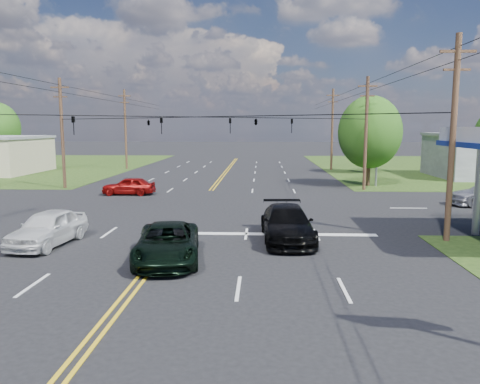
{
  "coord_description": "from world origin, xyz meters",
  "views": [
    {
      "loc": [
        4.25,
        -18.97,
        5.35
      ],
      "look_at": [
        3.1,
        6.0,
        1.86
      ],
      "focal_mm": 35.0,
      "sensor_mm": 36.0,
      "label": 1
    }
  ],
  "objects_px": {
    "pole_ne": "(366,132)",
    "pole_right_far": "(332,128)",
    "pickup_dkgreen": "(167,243)",
    "pole_se": "(453,136)",
    "pole_nw": "(62,132)",
    "pole_left_far": "(125,128)",
    "suv_black": "(287,224)",
    "tree_right_b": "(368,137)",
    "tree_right_a": "(370,132)",
    "pickup_white": "(48,228)"
  },
  "relations": [
    {
      "from": "pole_nw",
      "to": "suv_black",
      "type": "xyz_separation_m",
      "value": [
        18.47,
        -18.28,
        -4.1
      ]
    },
    {
      "from": "pole_right_far",
      "to": "suv_black",
      "type": "height_order",
      "value": "pole_right_far"
    },
    {
      "from": "pole_se",
      "to": "tree_right_b",
      "type": "relative_size",
      "value": 1.34
    },
    {
      "from": "pole_ne",
      "to": "pole_left_far",
      "type": "relative_size",
      "value": 0.95
    },
    {
      "from": "pole_nw",
      "to": "pole_ne",
      "type": "bearing_deg",
      "value": 0.0
    },
    {
      "from": "pole_ne",
      "to": "pole_right_far",
      "type": "height_order",
      "value": "pole_right_far"
    },
    {
      "from": "pole_se",
      "to": "pole_nw",
      "type": "distance_m",
      "value": 31.62
    },
    {
      "from": "pole_se",
      "to": "pole_nw",
      "type": "bearing_deg",
      "value": 145.3
    },
    {
      "from": "pole_ne",
      "to": "suv_black",
      "type": "distance_m",
      "value": 20.19
    },
    {
      "from": "pole_ne",
      "to": "pickup_dkgreen",
      "type": "bearing_deg",
      "value": -119.74
    },
    {
      "from": "pole_nw",
      "to": "pole_ne",
      "type": "distance_m",
      "value": 26.0
    },
    {
      "from": "pole_nw",
      "to": "pickup_dkgreen",
      "type": "xyz_separation_m",
      "value": [
        13.5,
        -21.88,
        -4.17
      ]
    },
    {
      "from": "pole_left_far",
      "to": "suv_black",
      "type": "distance_m",
      "value": 41.83
    },
    {
      "from": "pole_se",
      "to": "pickup_white",
      "type": "distance_m",
      "value": 18.97
    },
    {
      "from": "pole_se",
      "to": "tree_right_b",
      "type": "distance_m",
      "value": 33.19
    },
    {
      "from": "pickup_dkgreen",
      "to": "tree_right_b",
      "type": "bearing_deg",
      "value": 59.04
    },
    {
      "from": "pole_left_far",
      "to": "tree_right_b",
      "type": "bearing_deg",
      "value": -7.72
    },
    {
      "from": "pole_right_far",
      "to": "pickup_dkgreen",
      "type": "height_order",
      "value": "pole_right_far"
    },
    {
      "from": "pole_right_far",
      "to": "pickup_dkgreen",
      "type": "relative_size",
      "value": 1.88
    },
    {
      "from": "pole_left_far",
      "to": "tree_right_b",
      "type": "xyz_separation_m",
      "value": [
        29.5,
        -4.0,
        -0.95
      ]
    },
    {
      "from": "tree_right_a",
      "to": "pickup_dkgreen",
      "type": "height_order",
      "value": "tree_right_a"
    },
    {
      "from": "pole_ne",
      "to": "pole_se",
      "type": "bearing_deg",
      "value": -90.0
    },
    {
      "from": "pole_right_far",
      "to": "tree_right_b",
      "type": "height_order",
      "value": "pole_right_far"
    },
    {
      "from": "tree_right_a",
      "to": "pickup_white",
      "type": "relative_size",
      "value": 1.74
    },
    {
      "from": "tree_right_b",
      "to": "pickup_dkgreen",
      "type": "xyz_separation_m",
      "value": [
        -16.0,
        -36.88,
        -3.48
      ]
    },
    {
      "from": "pickup_dkgreen",
      "to": "pickup_white",
      "type": "height_order",
      "value": "pickup_white"
    },
    {
      "from": "pole_left_far",
      "to": "pickup_dkgreen",
      "type": "relative_size",
      "value": 1.88
    },
    {
      "from": "pole_se",
      "to": "pickup_white",
      "type": "bearing_deg",
      "value": -175.08
    },
    {
      "from": "pole_se",
      "to": "pole_ne",
      "type": "height_order",
      "value": "same"
    },
    {
      "from": "pole_se",
      "to": "pole_ne",
      "type": "bearing_deg",
      "value": 90.0
    },
    {
      "from": "tree_right_a",
      "to": "pole_right_far",
      "type": "bearing_deg",
      "value": 93.58
    },
    {
      "from": "pole_right_far",
      "to": "pole_ne",
      "type": "bearing_deg",
      "value": -90.0
    },
    {
      "from": "pole_left_far",
      "to": "suv_black",
      "type": "relative_size",
      "value": 1.77
    },
    {
      "from": "pole_nw",
      "to": "tree_right_b",
      "type": "relative_size",
      "value": 1.34
    },
    {
      "from": "pole_nw",
      "to": "tree_right_b",
      "type": "xyz_separation_m",
      "value": [
        29.5,
        15.0,
        -0.7
      ]
    },
    {
      "from": "pole_left_far",
      "to": "pickup_white",
      "type": "height_order",
      "value": "pole_left_far"
    },
    {
      "from": "tree_right_a",
      "to": "suv_black",
      "type": "height_order",
      "value": "tree_right_a"
    },
    {
      "from": "pole_se",
      "to": "pole_left_far",
      "type": "height_order",
      "value": "pole_left_far"
    },
    {
      "from": "pickup_dkgreen",
      "to": "pickup_white",
      "type": "relative_size",
      "value": 1.13
    },
    {
      "from": "pole_ne",
      "to": "tree_right_a",
      "type": "relative_size",
      "value": 1.16
    },
    {
      "from": "pickup_dkgreen",
      "to": "suv_black",
      "type": "distance_m",
      "value": 6.14
    },
    {
      "from": "pickup_white",
      "to": "pickup_dkgreen",
      "type": "bearing_deg",
      "value": -14.38
    },
    {
      "from": "pole_ne",
      "to": "pickup_dkgreen",
      "type": "distance_m",
      "value": 25.54
    },
    {
      "from": "tree_right_b",
      "to": "pole_nw",
      "type": "bearing_deg",
      "value": -153.05
    },
    {
      "from": "pole_left_far",
      "to": "pickup_dkgreen",
      "type": "distance_m",
      "value": 43.28
    },
    {
      "from": "pickup_dkgreen",
      "to": "suv_black",
      "type": "xyz_separation_m",
      "value": [
        4.97,
        3.6,
        0.08
      ]
    },
    {
      "from": "tree_right_b",
      "to": "suv_black",
      "type": "bearing_deg",
      "value": -108.34
    },
    {
      "from": "pole_se",
      "to": "pole_left_far",
      "type": "relative_size",
      "value": 0.95
    },
    {
      "from": "pole_right_far",
      "to": "pickup_white",
      "type": "bearing_deg",
      "value": -115.55
    },
    {
      "from": "tree_right_a",
      "to": "pickup_dkgreen",
      "type": "bearing_deg",
      "value": -118.48
    }
  ]
}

